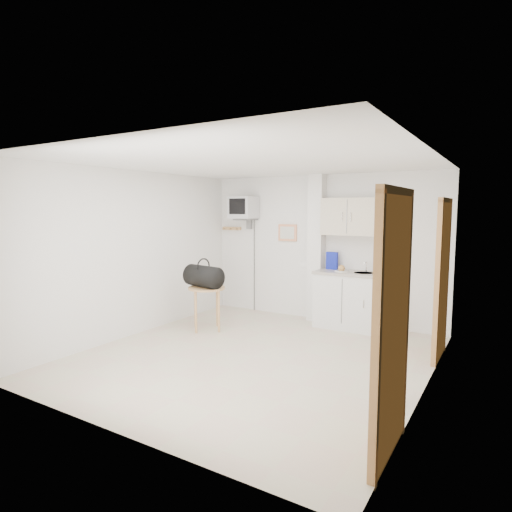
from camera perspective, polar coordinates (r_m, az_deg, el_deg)
The scene contains 7 objects.
ground at distance 5.74m, azimuth -0.33°, elevation -13.26°, with size 4.50×4.50×0.00m, color beige.
room_envelope at distance 5.38m, azimuth 2.34°, elevation 2.20°, with size 4.24×4.54×2.55m.
kitchenette at distance 7.08m, azimuth 12.20°, elevation -2.94°, with size 1.03×0.58×2.10m.
crt_television at distance 7.90m, azimuth -1.66°, elevation 6.38°, with size 0.44×0.45×2.15m.
round_table at distance 6.86m, azimuth -6.60°, elevation -4.98°, with size 0.58×0.58×0.69m.
duffel_bag at distance 6.82m, azimuth -7.00°, elevation -2.68°, with size 0.68×0.46×0.46m.
water_bottle at distance 4.58m, azimuth 17.55°, elevation -16.83°, with size 0.11×0.11×0.32m.
Camera 1 is at (2.83, -4.62, 1.92)m, focal length 30.00 mm.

